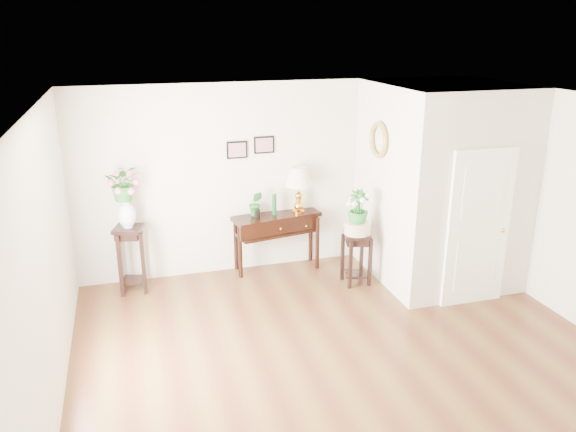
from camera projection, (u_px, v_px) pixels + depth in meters
name	position (u px, v px, depth m)	size (l,w,h in m)	color
floor	(347.00, 357.00, 6.31)	(6.00, 5.50, 0.02)	#4D2817
ceiling	(357.00, 106.00, 5.41)	(6.00, 5.50, 0.02)	white
wall_back	(280.00, 177.00, 8.36)	(6.00, 0.02, 2.80)	beige
wall_front	(529.00, 400.00, 3.36)	(6.00, 0.02, 2.80)	beige
wall_left	(43.00, 275.00, 5.06)	(0.02, 5.50, 2.80)	beige
partition	(440.00, 183.00, 8.04)	(1.80, 1.95, 2.80)	beige
door	(478.00, 229.00, 7.24)	(0.90, 0.05, 2.10)	white
art_print_left	(237.00, 150.00, 8.02)	(0.30, 0.02, 0.25)	black
art_print_right	(264.00, 145.00, 8.11)	(0.30, 0.02, 0.25)	black
wall_ornament	(378.00, 140.00, 7.69)	(0.51, 0.51, 0.07)	olive
console_table	(277.00, 242.00, 8.47)	(1.31, 0.44, 0.87)	black
table_lamp	(299.00, 190.00, 8.31)	(0.41, 0.41, 0.71)	orange
green_vase	(274.00, 204.00, 8.27)	(0.06, 0.06, 0.31)	#114021
potted_plant	(256.00, 205.00, 8.19)	(0.20, 0.16, 0.37)	#236B24
plant_stand_a	(131.00, 259.00, 7.76)	(0.37, 0.37, 0.95)	black
porcelain_vase	(126.00, 211.00, 7.53)	(0.24, 0.24, 0.42)	silver
lily_arrangement	(124.00, 181.00, 7.40)	(0.44, 0.39, 0.49)	#236B24
plant_stand_b	(356.00, 258.00, 8.02)	(0.36, 0.36, 0.76)	black
ceramic_bowl	(357.00, 228.00, 7.87)	(0.38, 0.38, 0.17)	beige
narcissus	(358.00, 208.00, 7.78)	(0.28, 0.28, 0.51)	#236B24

